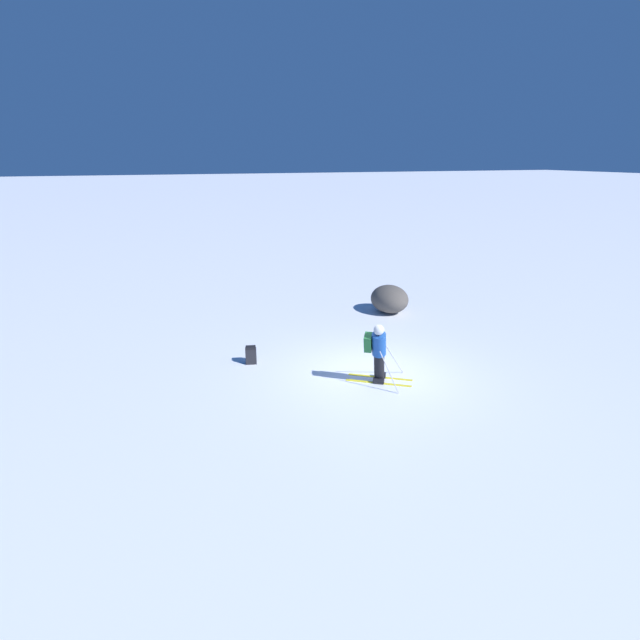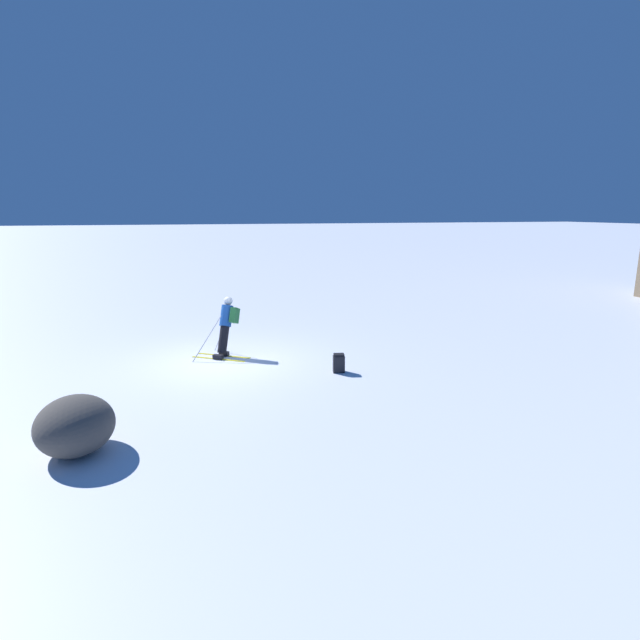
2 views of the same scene
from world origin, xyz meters
name	(u,v)px [view 1 (image 1 of 2)]	position (x,y,z in m)	size (l,w,h in m)	color
ground_plane	(372,374)	(0.00, 0.00, 0.00)	(300.00, 300.00, 0.00)	white
skier	(378,351)	(-0.70, 0.21, 0.95)	(1.50, 1.64, 1.74)	yellow
spare_backpack	(251,355)	(1.81, 2.82, 0.24)	(0.28, 0.34, 0.50)	black
exposed_boulder_0	(389,299)	(4.69, -3.01, 0.50)	(1.55, 1.31, 1.01)	#4C4742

